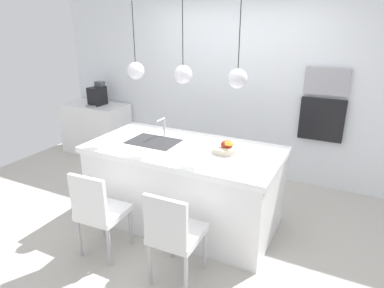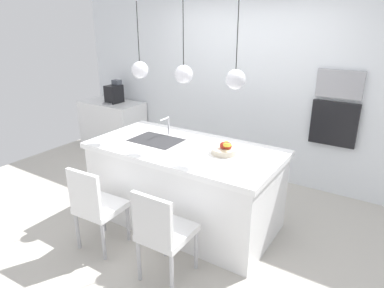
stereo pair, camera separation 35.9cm
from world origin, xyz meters
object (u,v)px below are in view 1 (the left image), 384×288
at_px(oven, 322,119).
at_px(fruit_bowl, 226,148).
at_px(chair_middle, 174,233).
at_px(microwave, 327,81).
at_px(coffee_machine, 97,95).
at_px(chair_near, 99,210).

bearing_deg(oven, fruit_bowl, -116.15).
height_order(fruit_bowl, chair_middle, fruit_bowl).
xyz_separation_m(microwave, oven, (0.00, 0.00, -0.50)).
xyz_separation_m(fruit_bowl, coffee_machine, (-2.77, 1.23, 0.05)).
distance_m(fruit_bowl, oven, 1.70).
height_order(fruit_bowl, coffee_machine, coffee_machine).
xyz_separation_m(fruit_bowl, chair_middle, (-0.08, -0.95, -0.46)).
height_order(fruit_bowl, oven, oven).
distance_m(chair_near, chair_middle, 0.82).
bearing_deg(fruit_bowl, microwave, 63.85).
bearing_deg(microwave, coffee_machine, -175.18).
height_order(oven, chair_near, oven).
relative_size(fruit_bowl, chair_near, 0.30).
xyz_separation_m(coffee_machine, oven, (3.52, 0.30, -0.04)).
bearing_deg(chair_near, microwave, 56.22).
height_order(microwave, chair_near, microwave).
bearing_deg(oven, microwave, 0.00).
xyz_separation_m(coffee_machine, chair_middle, (2.69, -2.18, -0.51)).
relative_size(oven, chair_near, 0.63).
bearing_deg(microwave, chair_near, -123.78).
height_order(fruit_bowl, chair_near, fruit_bowl).
relative_size(fruit_bowl, oven, 0.48).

